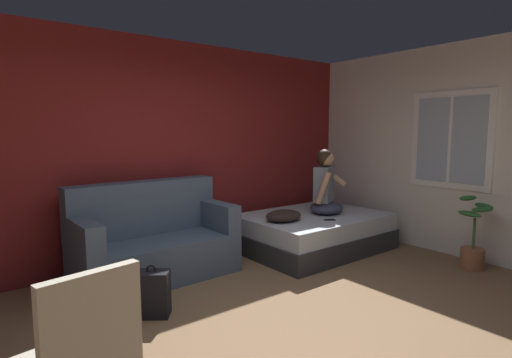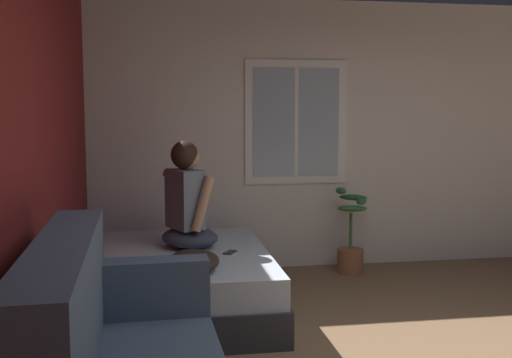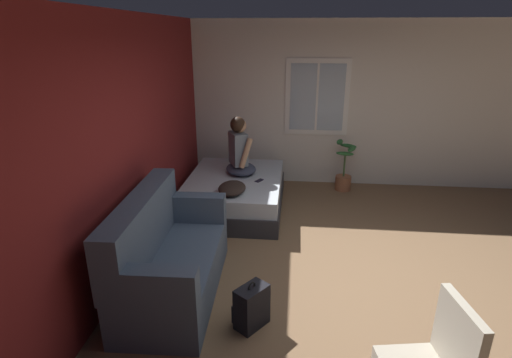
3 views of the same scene
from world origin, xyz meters
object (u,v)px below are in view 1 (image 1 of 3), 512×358
at_px(person_seated, 325,188).
at_px(potted_plant, 473,243).
at_px(cell_phone, 330,220).
at_px(bed, 313,232).
at_px(couch, 154,242).
at_px(side_chair, 82,356).
at_px(backpack, 152,294).
at_px(throw_pillow, 283,216).

relative_size(person_seated, potted_plant, 1.03).
bearing_deg(cell_phone, potted_plant, 67.47).
height_order(bed, person_seated, person_seated).
bearing_deg(couch, side_chair, -121.16).
height_order(backpack, potted_plant, potted_plant).
bearing_deg(throw_pillow, potted_plant, -47.56).
height_order(couch, throw_pillow, couch).
bearing_deg(backpack, potted_plant, -18.71).
bearing_deg(potted_plant, couch, 145.99).
distance_m(throw_pillow, potted_plant, 2.23).
bearing_deg(person_seated, bed, 159.61).
bearing_deg(couch, backpack, -114.60).
height_order(bed, potted_plant, potted_plant).
relative_size(couch, backpack, 3.77).
bearing_deg(person_seated, cell_phone, -129.46).
distance_m(bed, backpack, 2.60).
relative_size(side_chair, cell_phone, 6.81).
height_order(couch, backpack, couch).
bearing_deg(bed, person_seated, -20.39).
relative_size(person_seated, cell_phone, 6.08).
height_order(side_chair, cell_phone, side_chair).
xyz_separation_m(couch, cell_phone, (2.04, -0.73, 0.09)).
height_order(couch, person_seated, person_seated).
bearing_deg(throw_pillow, person_seated, 0.09).
distance_m(throw_pillow, cell_phone, 0.59).
relative_size(bed, couch, 1.11).
relative_size(bed, side_chair, 1.95).
distance_m(couch, potted_plant, 3.66).
height_order(throw_pillow, potted_plant, potted_plant).
relative_size(couch, side_chair, 1.76).
relative_size(side_chair, backpack, 2.14).
xyz_separation_m(person_seated, potted_plant, (0.74, -1.64, -0.53)).
relative_size(cell_phone, potted_plant, 0.17).
bearing_deg(bed, potted_plant, -62.15).
relative_size(throw_pillow, cell_phone, 3.33).
xyz_separation_m(side_chair, backpack, (0.88, 1.25, -0.34)).
height_order(couch, potted_plant, couch).
height_order(bed, backpack, bed).
bearing_deg(potted_plant, side_chair, -178.91).
xyz_separation_m(bed, person_seated, (0.16, -0.06, 0.60)).
bearing_deg(potted_plant, bed, 117.85).
bearing_deg(potted_plant, backpack, 161.29).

